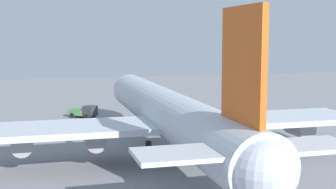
% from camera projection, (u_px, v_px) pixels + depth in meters
% --- Properties ---
extents(ground_plane, '(232.34, 232.34, 0.00)m').
position_uv_depth(ground_plane, '(168.00, 156.00, 59.31)').
color(ground_plane, gray).
extents(cargo_airplane, '(58.09, 46.95, 17.27)m').
position_uv_depth(cargo_airplane, '(169.00, 114.00, 58.36)').
color(cargo_airplane, silver).
rests_on(cargo_airplane, ground_plane).
extents(baggage_tug, '(5.05, 5.37, 2.29)m').
position_uv_depth(baggage_tug, '(84.00, 112.00, 86.82)').
color(baggage_tug, '#333338').
rests_on(baggage_tug, ground_plane).
extents(safety_cone_nose, '(0.39, 0.39, 0.55)m').
position_uv_depth(safety_cone_nose, '(133.00, 119.00, 84.46)').
color(safety_cone_nose, orange).
rests_on(safety_cone_nose, ground_plane).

